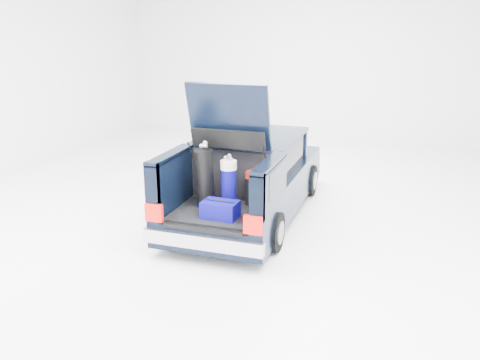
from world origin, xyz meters
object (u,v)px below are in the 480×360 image
(black_golf_bag, at_px, (205,178))
(blue_duffel, at_px, (220,209))
(red_suitcase, at_px, (259,189))
(blue_golf_bag, at_px, (229,183))
(car, at_px, (251,177))

(black_golf_bag, height_order, blue_duffel, black_golf_bag)
(red_suitcase, relative_size, blue_golf_bag, 0.70)
(black_golf_bag, height_order, blue_golf_bag, black_golf_bag)
(black_golf_bag, relative_size, blue_golf_bag, 1.22)
(black_golf_bag, bearing_deg, blue_duffel, -33.41)
(car, xyz_separation_m, blue_golf_bag, (0.08, -1.38, 0.30))
(car, relative_size, black_golf_bag, 4.57)
(car, distance_m, red_suitcase, 1.31)
(car, height_order, blue_duffel, car)
(red_suitcase, bearing_deg, black_golf_bag, -141.11)
(car, distance_m, blue_duffel, 1.85)
(blue_golf_bag, bearing_deg, black_golf_bag, -174.16)
(car, height_order, black_golf_bag, car)
(red_suitcase, distance_m, blue_golf_bag, 0.47)
(blue_golf_bag, relative_size, blue_duffel, 1.58)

